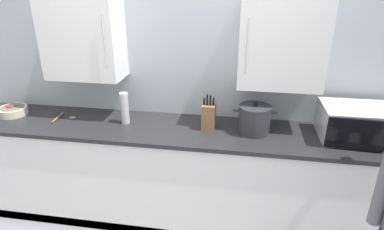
{
  "coord_description": "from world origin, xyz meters",
  "views": [
    {
      "loc": [
        0.54,
        -1.65,
        2.11
      ],
      "look_at": [
        0.15,
        0.74,
        1.08
      ],
      "focal_mm": 30.1,
      "sensor_mm": 36.0,
      "label": 1
    }
  ],
  "objects_px": {
    "microwave_oven": "(355,123)",
    "fruit_bowl": "(12,110)",
    "thermos_flask": "(125,108)",
    "stock_pot": "(254,119)",
    "wooden_spoon": "(65,117)",
    "knife_block": "(209,116)"
  },
  "relations": [
    {
      "from": "microwave_oven",
      "to": "fruit_bowl",
      "type": "relative_size",
      "value": 2.18
    },
    {
      "from": "fruit_bowl",
      "to": "thermos_flask",
      "type": "height_order",
      "value": "thermos_flask"
    },
    {
      "from": "stock_pot",
      "to": "wooden_spoon",
      "type": "xyz_separation_m",
      "value": [
        -1.69,
        0.01,
        -0.11
      ]
    },
    {
      "from": "stock_pot",
      "to": "knife_block",
      "type": "xyz_separation_m",
      "value": [
        -0.38,
        0.02,
        -0.01
      ]
    },
    {
      "from": "microwave_oven",
      "to": "knife_block",
      "type": "height_order",
      "value": "knife_block"
    },
    {
      "from": "wooden_spoon",
      "to": "stock_pot",
      "type": "bearing_deg",
      "value": -0.38
    },
    {
      "from": "stock_pot",
      "to": "thermos_flask",
      "type": "relative_size",
      "value": 1.29
    },
    {
      "from": "microwave_oven",
      "to": "thermos_flask",
      "type": "bearing_deg",
      "value": -179.76
    },
    {
      "from": "stock_pot",
      "to": "wooden_spoon",
      "type": "bearing_deg",
      "value": 179.62
    },
    {
      "from": "stock_pot",
      "to": "wooden_spoon",
      "type": "height_order",
      "value": "stock_pot"
    },
    {
      "from": "knife_block",
      "to": "fruit_bowl",
      "type": "xyz_separation_m",
      "value": [
        -1.84,
        -0.0,
        -0.07
      ]
    },
    {
      "from": "wooden_spoon",
      "to": "fruit_bowl",
      "type": "distance_m",
      "value": 0.53
    },
    {
      "from": "wooden_spoon",
      "to": "fruit_bowl",
      "type": "height_order",
      "value": "fruit_bowl"
    },
    {
      "from": "fruit_bowl",
      "to": "thermos_flask",
      "type": "xyz_separation_m",
      "value": [
        1.11,
        -0.02,
        0.1
      ]
    },
    {
      "from": "stock_pot",
      "to": "microwave_oven",
      "type": "bearing_deg",
      "value": 0.91
    },
    {
      "from": "microwave_oven",
      "to": "wooden_spoon",
      "type": "height_order",
      "value": "microwave_oven"
    },
    {
      "from": "wooden_spoon",
      "to": "knife_block",
      "type": "distance_m",
      "value": 1.31
    },
    {
      "from": "knife_block",
      "to": "microwave_oven",
      "type": "bearing_deg",
      "value": -0.59
    },
    {
      "from": "knife_block",
      "to": "thermos_flask",
      "type": "relative_size",
      "value": 1.09
    },
    {
      "from": "stock_pot",
      "to": "knife_block",
      "type": "height_order",
      "value": "knife_block"
    },
    {
      "from": "microwave_oven",
      "to": "knife_block",
      "type": "relative_size",
      "value": 1.86
    },
    {
      "from": "stock_pot",
      "to": "knife_block",
      "type": "distance_m",
      "value": 0.38
    }
  ]
}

